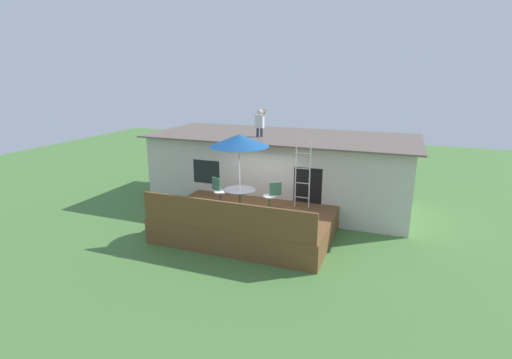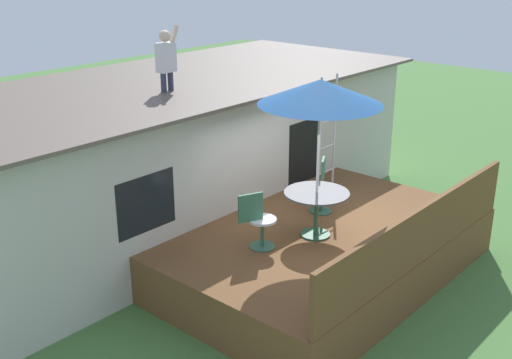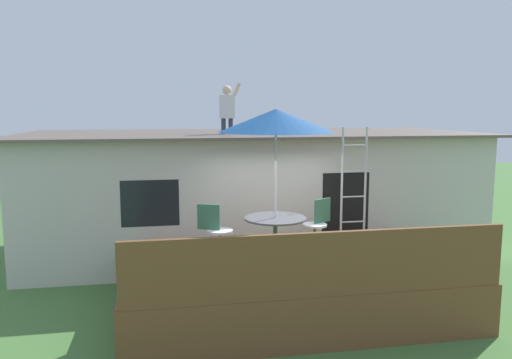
{
  "view_description": "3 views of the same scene",
  "coord_description": "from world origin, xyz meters",
  "px_view_note": "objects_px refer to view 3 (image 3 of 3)",
  "views": [
    {
      "loc": [
        4.51,
        -10.97,
        5.18
      ],
      "look_at": [
        0.13,
        0.42,
        1.8
      ],
      "focal_mm": 26.99,
      "sensor_mm": 36.0,
      "label": 1
    },
    {
      "loc": [
        -7.87,
        -5.45,
        5.2
      ],
      "look_at": [
        -0.36,
        1.15,
        1.49
      ],
      "focal_mm": 44.48,
      "sensor_mm": 36.0,
      "label": 2
    },
    {
      "loc": [
        -2.05,
        -7.92,
        3.32
      ],
      "look_at": [
        -0.44,
        0.76,
        2.08
      ],
      "focal_mm": 34.71,
      "sensor_mm": 36.0,
      "label": 3
    }
  ],
  "objects_px": {
    "step_ladder": "(354,184)",
    "patio_chair_right": "(318,225)",
    "patio_umbrella": "(276,121)",
    "person_figure": "(227,106)",
    "patio_chair_left": "(216,231)",
    "patio_table": "(275,227)"
  },
  "relations": [
    {
      "from": "patio_table",
      "to": "patio_chair_left",
      "type": "bearing_deg",
      "value": 157.59
    },
    {
      "from": "step_ladder",
      "to": "person_figure",
      "type": "relative_size",
      "value": 1.98
    },
    {
      "from": "patio_umbrella",
      "to": "person_figure",
      "type": "height_order",
      "value": "person_figure"
    },
    {
      "from": "step_ladder",
      "to": "patio_chair_right",
      "type": "distance_m",
      "value": 1.22
    },
    {
      "from": "patio_table",
      "to": "patio_chair_right",
      "type": "bearing_deg",
      "value": 30.84
    },
    {
      "from": "patio_umbrella",
      "to": "person_figure",
      "type": "xyz_separation_m",
      "value": [
        -0.41,
        2.97,
        0.26
      ]
    },
    {
      "from": "step_ladder",
      "to": "patio_chair_right",
      "type": "relative_size",
      "value": 2.39
    },
    {
      "from": "patio_table",
      "to": "patio_umbrella",
      "type": "height_order",
      "value": "patio_umbrella"
    },
    {
      "from": "patio_table",
      "to": "patio_chair_right",
      "type": "height_order",
      "value": "patio_chair_right"
    },
    {
      "from": "patio_table",
      "to": "person_figure",
      "type": "height_order",
      "value": "person_figure"
    },
    {
      "from": "patio_chair_left",
      "to": "patio_chair_right",
      "type": "height_order",
      "value": "same"
    },
    {
      "from": "patio_chair_left",
      "to": "patio_chair_right",
      "type": "bearing_deg",
      "value": 26.98
    },
    {
      "from": "patio_chair_left",
      "to": "person_figure",
      "type": "bearing_deg",
      "value": 100.5
    },
    {
      "from": "step_ladder",
      "to": "person_figure",
      "type": "distance_m",
      "value": 3.27
    },
    {
      "from": "patio_chair_left",
      "to": "step_ladder",
      "type": "bearing_deg",
      "value": 36.52
    },
    {
      "from": "patio_umbrella",
      "to": "patio_chair_left",
      "type": "bearing_deg",
      "value": 157.59
    },
    {
      "from": "person_figure",
      "to": "patio_chair_left",
      "type": "height_order",
      "value": "person_figure"
    },
    {
      "from": "patio_table",
      "to": "patio_umbrella",
      "type": "relative_size",
      "value": 0.41
    },
    {
      "from": "step_ladder",
      "to": "patio_chair_right",
      "type": "bearing_deg",
      "value": -148.56
    },
    {
      "from": "patio_table",
      "to": "step_ladder",
      "type": "distance_m",
      "value": 2.16
    },
    {
      "from": "patio_umbrella",
      "to": "step_ladder",
      "type": "relative_size",
      "value": 1.15
    },
    {
      "from": "patio_chair_right",
      "to": "step_ladder",
      "type": "bearing_deg",
      "value": -179.4
    }
  ]
}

